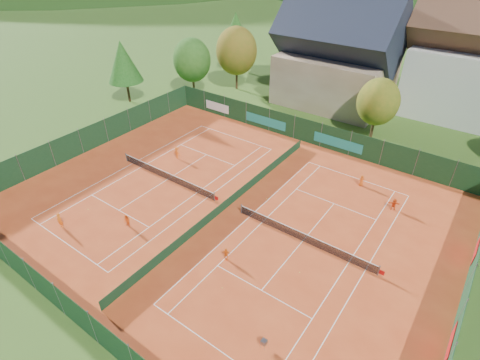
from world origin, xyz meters
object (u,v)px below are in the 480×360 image
player_left_far (177,153)px  player_right_far_b (394,204)px  player_right_near (226,254)px  ball_hopper (264,342)px  player_right_far_a (362,181)px  player_left_near (60,220)px  chalet (337,58)px  player_left_mid (127,221)px

player_left_far → player_right_far_b: (23.06, 4.96, -0.09)m
player_right_near → ball_hopper: bearing=-62.8°
ball_hopper → player_right_far_a: player_right_far_a is taller
player_right_near → player_left_near: bearing=173.1°
player_right_far_a → player_right_near: bearing=39.1°
ball_hopper → player_left_near: 20.78m
ball_hopper → player_left_far: 25.01m
chalet → player_left_mid: chalet is taller
player_right_far_a → player_left_mid: bearing=17.6°
player_left_near → player_left_far: size_ratio=1.04×
player_right_near → player_left_far: bearing=119.1°
player_right_near → player_right_far_b: size_ratio=0.96×
player_right_near → chalet: bearing=73.5°
ball_hopper → player_right_far_b: 19.02m
player_left_far → player_right_near: player_left_far is taller
player_left_near → player_right_far_a: 28.99m
ball_hopper → player_right_near: size_ratio=0.67×
player_left_far → player_left_mid: bearing=109.4°
player_left_mid → player_right_near: (9.51, 1.95, -0.04)m
player_left_far → player_right_far_a: size_ratio=1.17×
player_left_mid → player_right_near: bearing=8.6°
ball_hopper → player_left_near: player_left_near is taller
player_left_mid → player_right_far_b: bearing=38.6°
chalet → player_right_near: bearing=-78.8°
player_left_mid → player_left_far: size_ratio=0.89×
chalet → player_left_near: 41.94m
chalet → player_left_far: bearing=-105.5°
ball_hopper → player_right_near: 7.99m
player_left_near → player_right_far_b: 30.32m
chalet → player_right_far_a: 23.34m
ball_hopper → player_right_far_a: bearing=94.4°
player_right_near → player_right_far_b: player_right_far_b is taller
chalet → player_left_far: (-7.23, -26.14, -5.92)m
chalet → player_left_far: 27.76m
player_left_far → player_right_near: 17.03m
player_left_near → player_left_far: (-0.01, 14.75, -0.03)m
player_left_near → player_left_far: bearing=80.8°
player_left_far → player_right_far_a: 20.41m
player_right_near → player_right_far_a: player_right_far_a is taller
player_left_near → player_right_near: 15.23m
player_right_far_a → player_left_near: bearing=14.5°
player_left_mid → player_right_near: player_left_mid is taller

